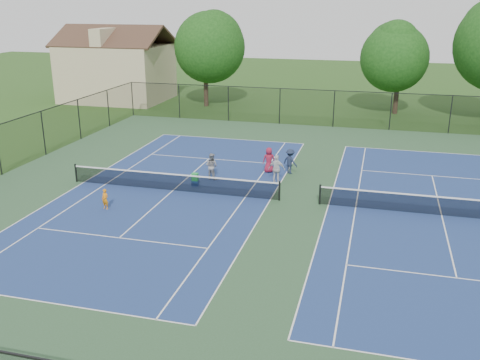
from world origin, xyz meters
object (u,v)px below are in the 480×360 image
(tree_back_c, at_px, (400,53))
(ball_hopper, at_px, (195,177))
(bystander_b, at_px, (290,161))
(clapboard_house, at_px, (117,70))
(ball_crate, at_px, (195,183))
(child_player, at_px, (105,199))
(tree_back_a, at_px, (205,43))
(bystander_c, at_px, (269,160))
(instructor, at_px, (212,166))
(bystander_a, at_px, (277,169))

(tree_back_c, distance_m, ball_hopper, 26.81)
(bystander_b, bearing_deg, ball_hopper, 66.54)
(clapboard_house, height_order, ball_crate, clapboard_house)
(child_player, xyz_separation_m, ball_crate, (3.16, 4.51, -0.37))
(clapboard_house, relative_size, bystander_b, 7.08)
(tree_back_a, xyz_separation_m, ball_hopper, (6.91, -22.90, -5.51))
(bystander_c, bearing_deg, ball_crate, 24.00)
(tree_back_c, xyz_separation_m, clapboard_house, (-28.00, -0.00, -2.39))
(instructor, height_order, bystander_c, instructor)
(bystander_c, bearing_deg, bystander_a, 93.42)
(child_player, xyz_separation_m, ball_hopper, (3.16, 4.51, 0.00))
(clapboard_house, relative_size, ball_hopper, 25.29)
(ball_crate, bearing_deg, tree_back_a, 106.78)
(bystander_c, bearing_deg, clapboard_house, -66.08)
(bystander_a, height_order, bystander_b, bystander_a)
(tree_back_c, relative_size, child_player, 7.99)
(instructor, relative_size, ball_crate, 4.17)
(child_player, distance_m, bystander_a, 9.73)
(tree_back_a, relative_size, instructor, 5.84)
(bystander_b, bearing_deg, instructor, 57.08)
(bystander_c, xyz_separation_m, ball_crate, (-3.50, -3.52, -0.62))
(bystander_b, bearing_deg, child_player, 75.15)
(clapboard_house, height_order, child_player, clapboard_house)
(tree_back_c, bearing_deg, bystander_b, -107.26)
(tree_back_c, distance_m, clapboard_house, 28.10)
(tree_back_a, relative_size, tree_back_c, 1.09)
(tree_back_a, distance_m, ball_crate, 24.63)
(clapboard_house, xyz_separation_m, bystander_a, (21.25, -22.22, -2.27))
(bystander_a, bearing_deg, bystander_b, -102.66)
(child_player, height_order, instructor, instructor)
(clapboard_house, relative_size, ball_crate, 28.75)
(instructor, height_order, ball_hopper, instructor)
(bystander_c, height_order, ball_hopper, bystander_c)
(tree_back_c, height_order, ball_hopper, tree_back_c)
(child_player, distance_m, bystander_b, 11.36)
(tree_back_a, bearing_deg, tree_back_c, 3.18)
(clapboard_house, distance_m, child_player, 31.66)
(tree_back_c, height_order, ball_crate, tree_back_c)
(tree_back_a, bearing_deg, bystander_b, -58.78)
(instructor, bearing_deg, bystander_a, -159.86)
(instructor, relative_size, bystander_c, 1.01)
(instructor, bearing_deg, ball_crate, 84.50)
(tree_back_a, relative_size, bystander_b, 6.00)
(tree_back_c, height_order, bystander_b, tree_back_c)
(child_player, relative_size, instructor, 0.67)
(clapboard_house, distance_m, bystander_c, 28.94)
(bystander_b, relative_size, ball_hopper, 3.57)
(bystander_b, height_order, ball_hopper, bystander_b)
(bystander_b, distance_m, ball_hopper, 6.00)
(child_player, bearing_deg, bystander_c, 63.02)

